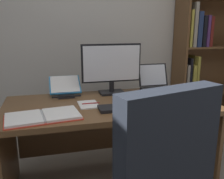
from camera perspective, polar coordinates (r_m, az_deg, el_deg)
The scene contains 11 objects.
wall_back at distance 2.99m, azimuth -3.79°, elevation 12.68°, with size 5.64×0.12×2.55m, color beige.
desk at distance 2.22m, azimuth -0.99°, elevation -7.27°, with size 1.69×0.82×0.74m.
bookshelf at distance 3.29m, azimuth 20.33°, elevation 8.03°, with size 0.97×0.33×2.21m.
monitor at distance 2.31m, azimuth -0.11°, elevation 4.80°, with size 0.55×0.16×0.46m.
laptop at distance 2.51m, azimuth 10.03°, elevation 1.01°, with size 0.30×0.32×0.24m.
keyboard at distance 1.94m, azimuth 3.20°, elevation -3.99°, with size 0.42×0.15×0.02m, color black.
computer_mouse at distance 2.04m, azimuth 11.30°, elevation -3.06°, with size 0.06×0.10×0.04m, color black.
reading_stand_with_book at distance 2.34m, azimuth -10.46°, elevation 0.68°, with size 0.28×0.28×0.15m.
open_binder at distance 1.81m, azimuth -15.22°, elevation -5.84°, with size 0.54×0.34×0.02m.
notepad at distance 2.03m, azimuth -5.33°, elevation -3.38°, with size 0.15×0.21×0.01m, color white.
pen at distance 2.03m, azimuth -4.77°, elevation -3.10°, with size 0.01×0.01×0.14m, color maroon.
Camera 1 is at (-0.54, -0.88, 1.36)m, focal length 40.78 mm.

